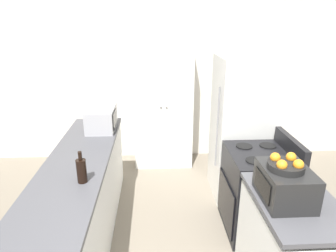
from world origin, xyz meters
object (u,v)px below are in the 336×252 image
stove (257,191)px  wine_bottle (82,170)px  pantry_cabinet (163,102)px  toaster_oven (285,184)px  microwave (102,118)px  refrigerator (242,129)px  fruit_bowl (286,164)px

stove → wine_bottle: bearing=-164.3°
pantry_cabinet → stove: size_ratio=1.89×
pantry_cabinet → toaster_oven: (0.81, -2.48, 0.03)m
microwave → wine_bottle: 1.27m
refrigerator → microwave: refrigerator is taller
pantry_cabinet → toaster_oven: pantry_cabinet is taller
wine_bottle → pantry_cabinet: bearing=70.8°
microwave → fruit_bowl: size_ratio=1.98×
microwave → wine_bottle: wine_bottle is taller
refrigerator → microwave: size_ratio=3.44×
wine_bottle → refrigerator: bearing=35.7°
fruit_bowl → pantry_cabinet: bearing=107.8°
stove → toaster_oven: bearing=-98.7°
fruit_bowl → wine_bottle: bearing=167.5°
stove → refrigerator: 0.86m
stove → fruit_bowl: (-0.14, -0.82, 0.74)m
refrigerator → toaster_oven: bearing=-95.2°
stove → refrigerator: refrigerator is taller
pantry_cabinet → wine_bottle: size_ratio=7.26×
refrigerator → toaster_oven: size_ratio=4.06×
toaster_oven → microwave: bearing=134.6°
fruit_bowl → microwave: bearing=134.2°
stove → wine_bottle: size_ratio=3.85×
microwave → fruit_bowl: (1.57, -1.62, 0.16)m
toaster_oven → stove: bearing=81.3°
refrigerator → toaster_oven: 1.57m
microwave → toaster_oven: microwave is taller
stove → refrigerator: (0.02, 0.75, 0.43)m
microwave → fruit_bowl: 2.26m
toaster_oven → refrigerator: bearing=84.8°
refrigerator → stove: bearing=-91.2°
stove → toaster_oven: size_ratio=2.43×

